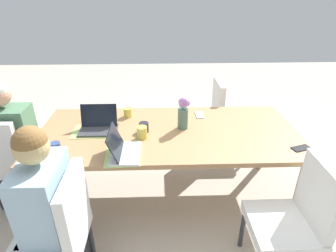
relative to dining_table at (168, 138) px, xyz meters
name	(u,v)px	position (x,y,z in m)	size (l,w,h in m)	color
ground_plane	(168,195)	(0.00, 0.00, -0.66)	(10.00, 10.00, 0.00)	#B2A899
dining_table	(168,138)	(0.00, 0.00, 0.00)	(2.25, 1.01, 0.72)	#9E754C
chair_near_left_near	(60,229)	(-0.71, -0.86, -0.16)	(0.44, 0.44, 0.90)	silver
person_near_left_near	(50,219)	(-0.79, -0.80, -0.13)	(0.36, 0.40, 1.19)	#2D2D33
chair_head_left_left_mid	(5,158)	(-1.44, -0.04, -0.16)	(0.44, 0.44, 0.90)	silver
person_head_left_left_mid	(15,151)	(-1.38, 0.03, -0.13)	(0.40, 0.36, 1.19)	#2D2D33
chair_far_left_far	(227,114)	(0.72, 0.80, -0.16)	(0.44, 0.44, 0.90)	silver
chair_near_right_near	(296,216)	(0.82, -0.80, -0.16)	(0.44, 0.44, 0.90)	silver
flower_vase	(183,112)	(0.13, 0.06, 0.22)	(0.10, 0.10, 0.30)	#4C6B60
placemat_near_left_near	(123,153)	(-0.35, -0.35, 0.07)	(0.36, 0.26, 0.00)	#9EBC66
placemat_head_left_left_mid	(94,131)	(-0.65, 0.01, 0.07)	(0.36, 0.26, 0.00)	#9EBC66
laptop_near_left_near	(123,150)	(-0.35, -0.36, 0.11)	(0.22, 0.32, 0.20)	silver
laptop_head_left_left_mid	(99,126)	(-0.61, 0.04, 0.11)	(0.32, 0.22, 0.21)	#38383D
coffee_mug_near_left	(144,127)	(-0.21, 0.00, 0.11)	(0.08, 0.08, 0.08)	#232328
coffee_mug_near_right	(128,112)	(-0.38, 0.31, 0.11)	(0.08, 0.08, 0.09)	#DBC64C
coffee_mug_centre_left	(142,132)	(-0.22, -0.11, 0.12)	(0.08, 0.08, 0.10)	#DBC64C
coffee_mug_centre_right	(56,147)	(-0.86, -0.31, 0.11)	(0.07, 0.07, 0.08)	#33477A
phone_black	(301,148)	(1.03, -0.32, 0.07)	(0.15, 0.07, 0.01)	black
phone_silver	(199,115)	(0.32, 0.31, 0.07)	(0.15, 0.07, 0.01)	silver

